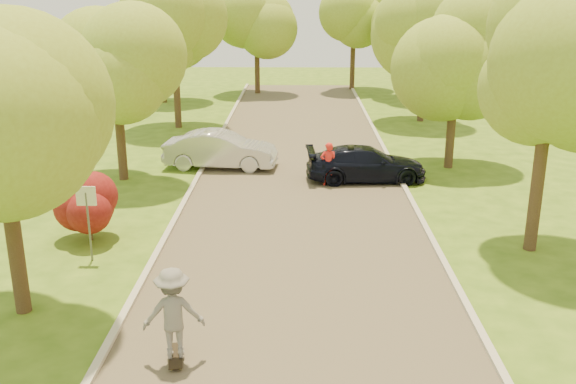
# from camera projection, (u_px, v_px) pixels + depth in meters

# --- Properties ---
(ground) EXTENTS (100.00, 100.00, 0.00)m
(ground) POSITION_uv_depth(u_px,v_px,m) (298.00, 335.00, 14.16)
(ground) COLOR #3A5E16
(ground) RESTS_ON ground
(road) EXTENTS (8.00, 60.00, 0.01)m
(road) POSITION_uv_depth(u_px,v_px,m) (298.00, 213.00, 21.78)
(road) COLOR #4C4438
(road) RESTS_ON ground
(curb_left) EXTENTS (0.18, 60.00, 0.12)m
(curb_left) POSITION_uv_depth(u_px,v_px,m) (179.00, 211.00, 21.83)
(curb_left) COLOR #B2AD9E
(curb_left) RESTS_ON ground
(curb_right) EXTENTS (0.18, 60.00, 0.12)m
(curb_right) POSITION_uv_depth(u_px,v_px,m) (418.00, 213.00, 21.70)
(curb_right) COLOR #B2AD9E
(curb_right) RESTS_ON ground
(street_sign) EXTENTS (0.55, 0.06, 2.17)m
(street_sign) POSITION_uv_depth(u_px,v_px,m) (87.00, 208.00, 17.59)
(street_sign) COLOR #59595E
(street_sign) RESTS_ON ground
(red_shrub) EXTENTS (1.70, 1.70, 1.95)m
(red_shrub) POSITION_uv_depth(u_px,v_px,m) (88.00, 206.00, 19.17)
(red_shrub) COLOR #382619
(red_shrub) RESTS_ON ground
(tree_l_mida) EXTENTS (4.71, 4.60, 7.39)m
(tree_l_mida) POSITION_uv_depth(u_px,v_px,m) (3.00, 94.00, 13.64)
(tree_l_mida) COLOR #382619
(tree_l_mida) RESTS_ON ground
(tree_l_midb) EXTENTS (4.30, 4.20, 6.62)m
(tree_l_midb) POSITION_uv_depth(u_px,v_px,m) (120.00, 63.00, 24.31)
(tree_l_midb) COLOR #382619
(tree_l_midb) RESTS_ON ground
(tree_l_far) EXTENTS (4.92, 4.80, 7.79)m
(tree_l_far) POSITION_uv_depth(u_px,v_px,m) (177.00, 25.00, 33.56)
(tree_l_far) COLOR #382619
(tree_l_far) RESTS_ON ground
(tree_r_mida) EXTENTS (5.13, 5.00, 7.95)m
(tree_r_mida) POSITION_uv_depth(u_px,v_px,m) (561.00, 58.00, 17.13)
(tree_r_mida) COLOR #382619
(tree_r_mida) RESTS_ON ground
(tree_r_midb) EXTENTS (4.51, 4.40, 7.01)m
(tree_r_midb) POSITION_uv_depth(u_px,v_px,m) (462.00, 51.00, 25.91)
(tree_r_midb) COLOR #382619
(tree_r_midb) RESTS_ON ground
(tree_r_far) EXTENTS (5.33, 5.20, 8.34)m
(tree_r_far) POSITION_uv_depth(u_px,v_px,m) (431.00, 16.00, 35.13)
(tree_r_far) COLOR #382619
(tree_r_far) RESTS_ON ground
(tree_bg_a) EXTENTS (5.12, 5.00, 7.72)m
(tree_bg_a) POSITION_uv_depth(u_px,v_px,m) (163.00, 20.00, 41.26)
(tree_bg_a) COLOR #382619
(tree_bg_a) RESTS_ON ground
(tree_bg_b) EXTENTS (5.12, 5.00, 7.95)m
(tree_bg_b) POSITION_uv_depth(u_px,v_px,m) (422.00, 16.00, 42.82)
(tree_bg_b) COLOR #382619
(tree_bg_b) RESTS_ON ground
(tree_bg_c) EXTENTS (4.92, 4.80, 7.33)m
(tree_bg_c) POSITION_uv_depth(u_px,v_px,m) (260.00, 22.00, 45.06)
(tree_bg_c) COLOR #382619
(tree_bg_c) RESTS_ON ground
(tree_bg_d) EXTENTS (5.12, 5.00, 7.72)m
(tree_bg_d) POSITION_uv_depth(u_px,v_px,m) (357.00, 17.00, 46.77)
(tree_bg_d) COLOR #382619
(tree_bg_d) RESTS_ON ground
(silver_sedan) EXTENTS (4.86, 2.06, 1.56)m
(silver_sedan) POSITION_uv_depth(u_px,v_px,m) (221.00, 150.00, 27.11)
(silver_sedan) COLOR silver
(silver_sedan) RESTS_ON ground
(dark_sedan) EXTENTS (4.83, 2.19, 1.37)m
(dark_sedan) POSITION_uv_depth(u_px,v_px,m) (366.00, 164.00, 25.33)
(dark_sedan) COLOR black
(dark_sedan) RESTS_ON ground
(longboard) EXTENTS (0.44, 1.02, 0.12)m
(longboard) POSITION_uv_depth(u_px,v_px,m) (176.00, 356.00, 13.17)
(longboard) COLOR black
(longboard) RESTS_ON ground
(skateboarder) EXTENTS (1.35, 0.92, 1.93)m
(skateboarder) POSITION_uv_depth(u_px,v_px,m) (173.00, 313.00, 12.87)
(skateboarder) COLOR slate
(skateboarder) RESTS_ON longboard
(person_striped) EXTENTS (0.64, 0.43, 1.71)m
(person_striped) POSITION_uv_depth(u_px,v_px,m) (328.00, 164.00, 24.62)
(person_striped) COLOR red
(person_striped) RESTS_ON ground
(person_olive) EXTENTS (0.90, 0.80, 1.51)m
(person_olive) POSITION_uv_depth(u_px,v_px,m) (349.00, 164.00, 25.07)
(person_olive) COLOR #2B331F
(person_olive) RESTS_ON ground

